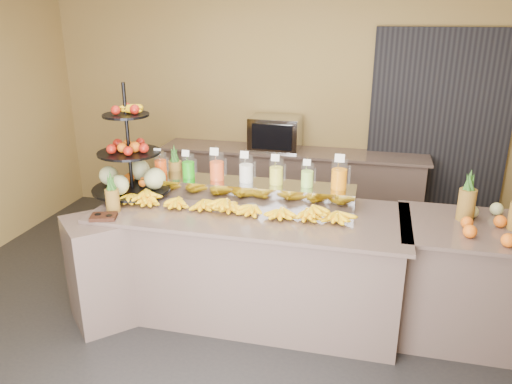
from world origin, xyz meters
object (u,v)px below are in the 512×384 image
at_px(pitcher_tray, 246,190).
at_px(right_fruit_pile, 490,220).
at_px(condiment_caddy, 104,217).
at_px(banana_heap, 227,204).
at_px(fruit_stand, 136,168).
at_px(oven_warmer, 276,133).

distance_m(pitcher_tray, right_fruit_pile, 1.92).
distance_m(condiment_caddy, right_fruit_pile, 2.91).
distance_m(banana_heap, fruit_stand, 0.91).
bearing_deg(right_fruit_pile, condiment_caddy, -170.48).
bearing_deg(banana_heap, pitcher_tray, 75.99).
xyz_separation_m(pitcher_tray, oven_warmer, (-0.09, 1.67, 0.12)).
relative_size(pitcher_tray, oven_warmer, 3.21).
bearing_deg(right_fruit_pile, oven_warmer, 136.57).
bearing_deg(banana_heap, fruit_stand, 168.06).
bearing_deg(pitcher_tray, oven_warmer, 92.94).
distance_m(fruit_stand, right_fruit_pile, 2.87).
xyz_separation_m(pitcher_tray, fruit_stand, (-0.95, -0.13, 0.17)).
distance_m(condiment_caddy, oven_warmer, 2.53).
distance_m(banana_heap, right_fruit_pile, 1.99).
bearing_deg(fruit_stand, condiment_caddy, -88.85).
relative_size(pitcher_tray, fruit_stand, 1.90).
height_order(pitcher_tray, right_fruit_pile, right_fruit_pile).
distance_m(pitcher_tray, oven_warmer, 1.68).
height_order(fruit_stand, oven_warmer, fruit_stand).
xyz_separation_m(fruit_stand, oven_warmer, (0.87, 1.80, -0.05)).
height_order(fruit_stand, condiment_caddy, fruit_stand).
relative_size(condiment_caddy, oven_warmer, 0.34).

